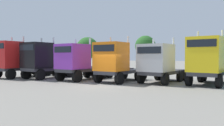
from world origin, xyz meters
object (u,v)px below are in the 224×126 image
object	(u,v)px
semi_truck_black	(43,60)
semi_truck_red	(13,59)
semi_truck_orange	(115,62)
semi_truck_silver	(158,63)
semi_truck_yellow	(207,60)
semi_truck_purple	(78,61)

from	to	relation	value
semi_truck_black	semi_truck_red	bearing A→B (deg)	-70.13
semi_truck_red	semi_truck_orange	xyz separation A→B (m)	(11.71, 0.06, -0.16)
semi_truck_red	semi_truck_orange	distance (m)	11.72
semi_truck_black	semi_truck_silver	xyz separation A→B (m)	(11.94, 0.47, -0.15)
semi_truck_yellow	semi_truck_orange	bearing A→B (deg)	-70.28
semi_truck_black	semi_truck_yellow	xyz separation A→B (m)	(15.83, 0.22, 0.06)
semi_truck_red	semi_truck_silver	bearing A→B (deg)	101.37
semi_truck_black	semi_truck_purple	xyz separation A→B (m)	(4.27, -0.14, -0.10)
semi_truck_black	semi_truck_yellow	distance (m)	15.83
semi_truck_orange	semi_truck_silver	bearing A→B (deg)	115.66
semi_truck_orange	semi_truck_silver	world-z (taller)	semi_truck_orange
semi_truck_black	semi_truck_orange	size ratio (longest dim) A/B	1.09
semi_truck_red	semi_truck_purple	size ratio (longest dim) A/B	0.99
semi_truck_orange	semi_truck_yellow	world-z (taller)	semi_truck_yellow
semi_truck_black	semi_truck_orange	bearing A→B (deg)	98.97
semi_truck_orange	semi_truck_yellow	bearing A→B (deg)	106.98
semi_truck_black	semi_truck_orange	distance (m)	8.25
semi_truck_red	semi_truck_purple	world-z (taller)	semi_truck_red
semi_truck_black	semi_truck_orange	xyz separation A→B (m)	(8.24, -0.43, -0.10)
semi_truck_purple	semi_truck_yellow	world-z (taller)	semi_truck_yellow
semi_truck_purple	semi_truck_orange	xyz separation A→B (m)	(3.97, -0.29, 0.00)
semi_truck_red	semi_truck_black	distance (m)	3.51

